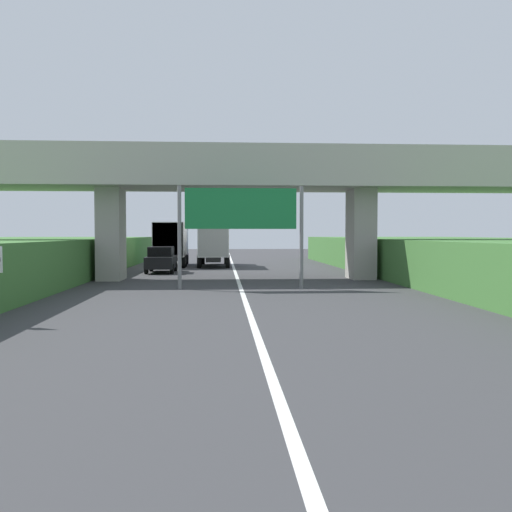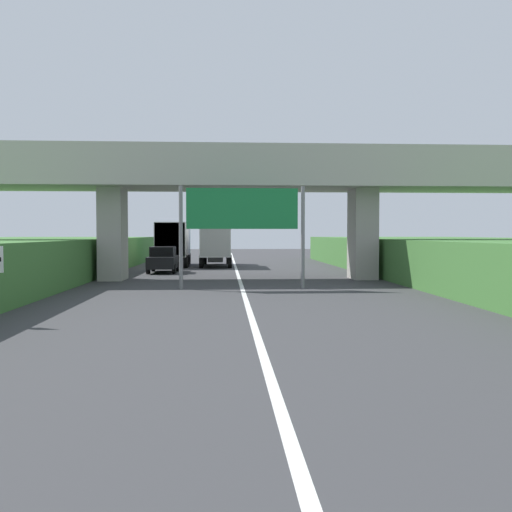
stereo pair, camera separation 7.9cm
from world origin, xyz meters
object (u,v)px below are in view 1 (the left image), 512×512
Objects in this scene: truck_green at (172,242)px; truck_blue at (214,242)px; overhead_highway_sign at (241,214)px; car_black at (161,260)px.

truck_blue is at bearing -4.45° from truck_green.
overhead_highway_sign reaches higher than car_black.
truck_green is (-4.86, 18.42, -1.55)m from overhead_highway_sign.
truck_blue is at bearing 64.19° from car_black.
overhead_highway_sign reaches higher than truck_green.
truck_green is at bearing 89.55° from car_black.
overhead_highway_sign is 0.81× the size of truck_blue.
truck_green is 3.34m from truck_blue.
overhead_highway_sign is 0.81× the size of truck_green.
truck_green is 1.78× the size of car_black.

